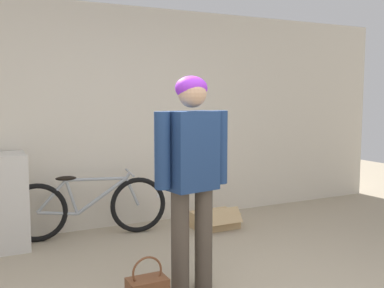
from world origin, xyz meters
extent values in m
cube|color=beige|center=(0.00, 2.77, 1.30)|extent=(8.00, 0.06, 2.60)
cube|color=white|center=(0.55, 2.74, 0.35)|extent=(0.08, 0.01, 0.12)
cylinder|color=#4C4238|center=(-0.11, 0.73, 0.41)|extent=(0.14, 0.14, 0.82)
cylinder|color=#4C4238|center=(0.10, 0.73, 0.41)|extent=(0.14, 0.14, 0.82)
cube|color=navy|center=(0.00, 0.73, 1.13)|extent=(0.41, 0.29, 0.62)
cylinder|color=navy|center=(-0.25, 0.73, 1.15)|extent=(0.12, 0.12, 0.59)
cylinder|color=navy|center=(0.25, 0.73, 1.15)|extent=(0.12, 0.12, 0.59)
sphere|color=tan|center=(0.00, 0.73, 1.58)|extent=(0.22, 0.22, 0.22)
ellipsoid|color=purple|center=(0.00, 0.75, 1.61)|extent=(0.26, 0.23, 0.19)
torus|color=black|center=(-0.94, 2.54, 0.32)|extent=(0.64, 0.15, 0.64)
torus|color=black|center=(0.14, 2.38, 0.32)|extent=(0.64, 0.15, 0.64)
cylinder|color=#999EA3|center=(-0.74, 2.51, 0.29)|extent=(0.42, 0.09, 0.08)
cylinder|color=#999EA3|center=(-0.79, 2.52, 0.48)|extent=(0.33, 0.08, 0.36)
cylinder|color=#999EA3|center=(-0.58, 2.49, 0.46)|extent=(0.15, 0.05, 0.39)
cylinder|color=#999EA3|center=(-0.26, 2.44, 0.45)|extent=(0.57, 0.12, 0.40)
cylinder|color=#999EA3|center=(-0.31, 2.45, 0.64)|extent=(0.65, 0.13, 0.05)
cylinder|color=#999EA3|center=(0.07, 2.39, 0.48)|extent=(0.17, 0.06, 0.33)
cylinder|color=#999EA3|center=(0.03, 2.40, 0.67)|extent=(0.07, 0.04, 0.08)
cylinder|color=#999EA3|center=(0.05, 2.39, 0.70)|extent=(0.09, 0.46, 0.02)
ellipsoid|color=black|center=(-0.64, 2.49, 0.67)|extent=(0.23, 0.11, 0.05)
torus|color=brown|center=(-0.45, 0.56, 0.29)|extent=(0.23, 0.02, 0.23)
cube|color=tan|center=(1.00, 2.15, 0.09)|extent=(0.52, 0.37, 0.19)
cube|color=tan|center=(1.00, 1.97, 0.18)|extent=(0.49, 0.13, 0.16)
camera|label=1|loc=(-1.55, -2.37, 1.56)|focal=42.00mm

